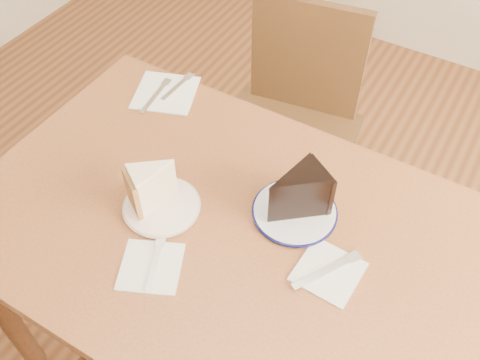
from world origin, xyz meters
name	(u,v)px	position (x,y,z in m)	size (l,w,h in m)	color
ground	(227,355)	(0.00, 0.00, 0.00)	(4.00, 4.00, 0.00)	#492713
table	(222,247)	(0.00, 0.00, 0.65)	(1.20, 0.80, 0.75)	#592F18
chair_far	(290,129)	(-0.11, 0.60, 0.50)	(0.51, 0.51, 0.90)	#341F0F
plate_cream	(162,206)	(-0.14, -0.03, 0.76)	(0.18, 0.18, 0.01)	white
plate_navy	(295,212)	(0.13, 0.11, 0.76)	(0.19, 0.19, 0.01)	white
carrot_cake	(156,185)	(-0.16, -0.02, 0.81)	(0.07, 0.10, 0.10)	beige
chocolate_cake	(294,196)	(0.13, 0.11, 0.82)	(0.09, 0.13, 0.11)	black
napkin_cream	(151,266)	(-0.07, -0.18, 0.75)	(0.13, 0.13, 0.00)	white
napkin_navy	(328,271)	(0.27, 0.01, 0.75)	(0.13, 0.13, 0.00)	white
napkin_spare	(166,93)	(-0.38, 0.31, 0.75)	(0.17, 0.17, 0.00)	white
fork_cream	(155,263)	(-0.06, -0.17, 0.76)	(0.01, 0.14, 0.00)	silver
knife_navy	(326,271)	(0.27, 0.00, 0.76)	(0.02, 0.17, 0.00)	white
fork_spare	(177,87)	(-0.37, 0.35, 0.76)	(0.01, 0.14, 0.00)	silver
knife_spare	(155,96)	(-0.40, 0.28, 0.76)	(0.01, 0.16, 0.00)	silver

